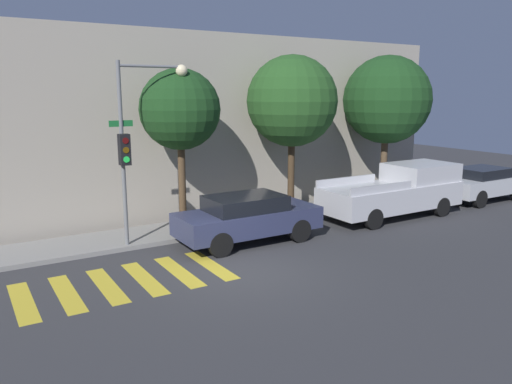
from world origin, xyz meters
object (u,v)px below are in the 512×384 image
object	(u,v)px
traffic_light_pole	(138,130)
pickup_truck	(398,191)
sedan_middle	(482,183)
sedan_near_corner	(248,217)
tree_far_end	(387,100)
tree_midblock	(292,102)
tree_near_corner	(180,110)

from	to	relation	value
traffic_light_pole	pickup_truck	xyz separation A→B (m)	(9.64, -1.27, -2.59)
pickup_truck	sedan_middle	size ratio (longest dim) A/B	1.36
sedan_near_corner	sedan_middle	world-z (taller)	sedan_near_corner
traffic_light_pole	pickup_truck	bearing A→B (deg)	-7.52
traffic_light_pole	tree_far_end	world-z (taller)	tree_far_end
traffic_light_pole	sedan_near_corner	xyz separation A→B (m)	(3.00, -1.27, -2.76)
traffic_light_pole	sedan_near_corner	distance (m)	4.27
tree_midblock	traffic_light_pole	bearing A→B (deg)	-172.55
sedan_near_corner	pickup_truck	xyz separation A→B (m)	(6.64, -0.00, 0.17)
pickup_truck	sedan_middle	world-z (taller)	pickup_truck
sedan_middle	tree_far_end	xyz separation A→B (m)	(-3.90, 2.07, 3.55)
sedan_middle	tree_far_end	world-z (taller)	tree_far_end
pickup_truck	sedan_middle	distance (m)	5.23
traffic_light_pole	pickup_truck	distance (m)	10.06
traffic_light_pole	pickup_truck	world-z (taller)	traffic_light_pole
sedan_middle	pickup_truck	bearing A→B (deg)	-180.00
tree_near_corner	sedan_near_corner	bearing A→B (deg)	-57.80
tree_near_corner	tree_midblock	bearing A→B (deg)	0.00
tree_near_corner	tree_far_end	distance (m)	9.28
sedan_near_corner	pickup_truck	size ratio (longest dim) A/B	0.80
sedan_near_corner	tree_far_end	distance (m)	8.96
sedan_near_corner	pickup_truck	bearing A→B (deg)	-0.00
traffic_light_pole	tree_far_end	size ratio (longest dim) A/B	0.90
traffic_light_pole	tree_near_corner	bearing A→B (deg)	25.30
traffic_light_pole	pickup_truck	size ratio (longest dim) A/B	0.97
tree_far_end	sedan_middle	bearing A→B (deg)	-27.99
sedan_near_corner	tree_near_corner	distance (m)	4.10
pickup_truck	tree_midblock	size ratio (longest dim) A/B	0.95
tree_far_end	sedan_near_corner	bearing A→B (deg)	-165.42
traffic_light_pole	sedan_middle	xyz separation A→B (m)	(14.87, -1.27, -2.78)
sedan_near_corner	sedan_middle	distance (m)	11.87
sedan_near_corner	tree_near_corner	size ratio (longest dim) A/B	0.84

